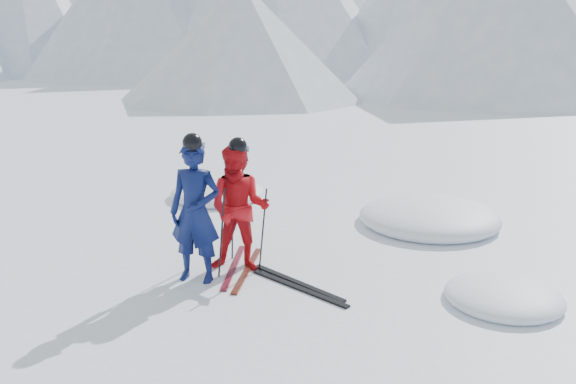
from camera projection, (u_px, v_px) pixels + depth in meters
The scene contains 12 objects.
ground at pixel (362, 295), 8.05m from camera, with size 160.00×160.00×0.00m, color white.
skier_blue at pixel (195, 212), 8.29m from camera, with size 0.72×0.47×1.97m, color #0C1548.
skier_red at pixel (239, 209), 8.66m from camera, with size 0.90×0.70×1.84m, color red.
pole_blue_left at pixel (186, 229), 8.64m from camera, with size 0.02×0.02×1.31m, color black.
pole_blue_right at pixel (222, 233), 8.46m from camera, with size 0.02×0.02×1.31m, color black.
pole_red_left at pixel (232, 221), 9.09m from camera, with size 0.02×0.02×1.23m, color black.
pole_red_right at pixel (263, 230), 8.72m from camera, with size 0.02×0.02×1.23m, color black.
ski_worn_left at pixel (234, 267), 8.95m from camera, with size 0.09×1.70×0.03m, color black.
ski_worn_right at pixel (247, 270), 8.84m from camera, with size 0.09×1.70×0.03m, color black.
ski_loose_a at pixel (298, 283), 8.39m from camera, with size 0.09×1.70×0.03m, color black.
ski_loose_b at pixel (299, 288), 8.22m from camera, with size 0.09×1.70×0.03m, color black.
snow_lumps at pixel (382, 229), 10.66m from camera, with size 9.62×5.69×0.55m.
Camera 1 is at (2.85, -6.91, 3.42)m, focal length 38.00 mm.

